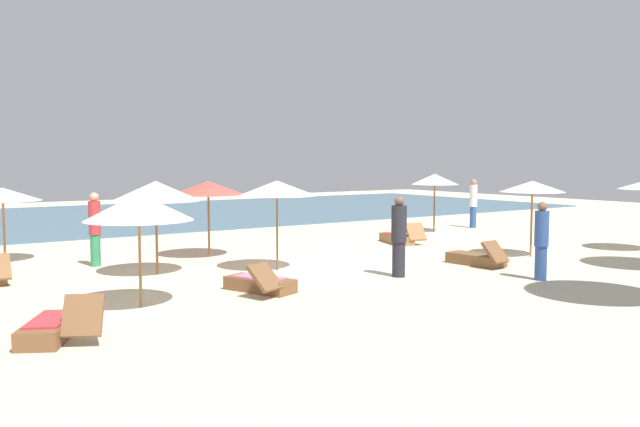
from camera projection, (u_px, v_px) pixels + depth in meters
The scene contains 17 objects.
ground_plane at pixel (313, 268), 16.54m from camera, with size 60.00×60.00×0.00m, color beige.
ocean_water at pixel (109, 217), 30.52m from camera, with size 48.00×16.00×0.06m, color #476B7F.
umbrella_0 at pixel (139, 207), 11.98m from camera, with size 1.98×1.98×2.11m.
umbrella_1 at pixel (435, 179), 24.31m from camera, with size 1.74×1.74×2.16m.
umbrella_3 at pixel (3, 194), 17.22m from camera, with size 1.93×1.93×1.97m.
umbrella_4 at pixel (277, 188), 16.00m from camera, with size 1.89×1.89×2.19m.
umbrella_5 at pixel (208, 188), 18.16m from camera, with size 2.03×2.03×2.11m.
umbrella_6 at pixel (532, 187), 18.21m from camera, with size 1.78×1.78×2.11m.
umbrella_7 at pixel (156, 191), 15.37m from camera, with size 2.07×2.07×2.21m.
lounger_0 at pixel (398, 238), 21.21m from camera, with size 1.07×1.78×0.69m.
lounger_1 at pixel (478, 259), 16.88m from camera, with size 0.76×1.74×0.69m.
lounger_4 at pixel (53, 328), 9.98m from camera, with size 1.30×1.73×0.73m.
lounger_6 at pixel (260, 283), 13.52m from camera, with size 1.16×1.80×0.67m.
person_0 at pixel (473, 202), 25.92m from camera, with size 0.37×0.37×1.92m.
person_2 at pixel (95, 228), 16.66m from camera, with size 0.39×0.39×1.88m.
person_3 at pixel (399, 236), 15.18m from camera, with size 0.50×0.50×1.87m.
person_4 at pixel (541, 240), 14.76m from camera, with size 0.39×0.39×1.77m.
Camera 1 is at (-9.09, -13.61, 2.74)m, focal length 37.07 mm.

